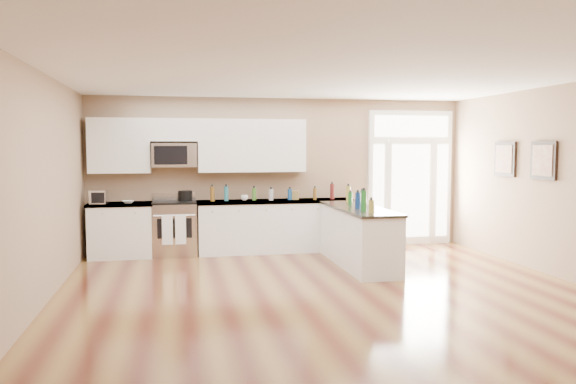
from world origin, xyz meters
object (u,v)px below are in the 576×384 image
(toaster_oven, at_px, (99,197))
(kitchen_range, at_px, (175,228))
(stockpot, at_px, (185,195))
(peninsula_cabinet, at_px, (358,238))

(toaster_oven, bearing_deg, kitchen_range, 11.81)
(kitchen_range, distance_m, stockpot, 0.61)
(peninsula_cabinet, bearing_deg, kitchen_range, 153.39)
(peninsula_cabinet, relative_size, toaster_oven, 8.51)
(stockpot, bearing_deg, peninsula_cabinet, -30.16)
(kitchen_range, distance_m, toaster_oven, 1.38)
(peninsula_cabinet, distance_m, stockpot, 3.18)
(kitchen_range, xyz_separation_m, stockpot, (0.19, 0.12, 0.57))
(peninsula_cabinet, xyz_separation_m, stockpot, (-2.70, 1.57, 0.61))
(kitchen_range, height_order, toaster_oven, toaster_oven)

